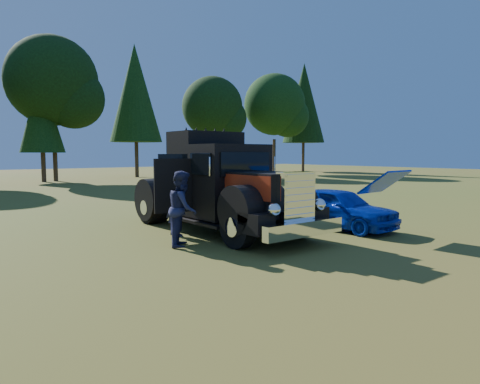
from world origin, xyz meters
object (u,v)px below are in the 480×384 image
at_px(hotrod_coupe, 338,208).
at_px(spectator_far, 183,208).
at_px(diamond_t_truck, 222,189).
at_px(spectator_near, 175,201).

distance_m(hotrod_coupe, spectator_far, 5.17).
bearing_deg(spectator_far, hotrod_coupe, -61.41).
relative_size(diamond_t_truck, spectator_near, 3.64).
bearing_deg(spectator_far, diamond_t_truck, -25.64).
bearing_deg(hotrod_coupe, spectator_near, 154.85).
xyz_separation_m(hotrod_coupe, spectator_far, (-5.10, 0.82, 0.30)).
distance_m(spectator_near, spectator_far, 1.42).
xyz_separation_m(diamond_t_truck, spectator_near, (-1.39, 0.35, -0.29)).
bearing_deg(hotrod_coupe, spectator_far, 170.83).
bearing_deg(diamond_t_truck, hotrod_coupe, -29.47).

